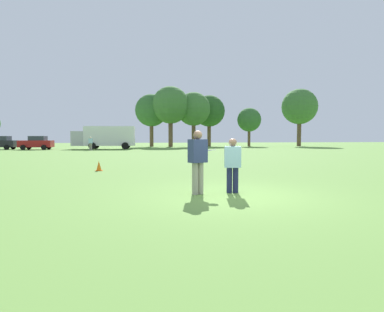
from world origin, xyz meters
name	(u,v)px	position (x,y,z in m)	size (l,w,h in m)	color
ground_plane	(231,196)	(0.00, 0.00, 0.00)	(190.99, 190.99, 0.00)	#608C3D
player_thrower	(198,158)	(-0.86, 0.39, 1.01)	(0.57, 0.48, 1.79)	gray
player_defender	(233,162)	(0.17, 0.42, 0.88)	(0.51, 0.36, 1.57)	#1E234C
frisbee	(211,150)	(-0.43, 0.54, 1.23)	(0.27, 0.27, 0.07)	white
traffic_cone	(99,166)	(-4.22, 7.59, 0.23)	(0.32, 0.32, 0.48)	#D8590C
parked_car_mid_left	(0,143)	(-20.07, 39.28, 0.92)	(4.32, 2.46, 1.82)	black
parked_car_center	(37,143)	(-15.11, 37.91, 0.92)	(4.32, 2.46, 1.82)	maroon
box_truck	(105,137)	(-6.21, 38.50, 1.75)	(8.66, 3.42, 3.18)	white
bystander_sideline_watcher	(91,143)	(-7.67, 33.82, 0.98)	(0.53, 0.37, 1.74)	gray
tree_center_elm	(151,111)	(0.95, 49.89, 6.43)	(5.76, 5.76, 9.36)	brown
tree_east_birch	(170,105)	(4.12, 47.80, 7.22)	(6.46, 6.46, 10.50)	brown
tree_east_oak	(194,109)	(8.38, 48.66, 6.68)	(5.98, 5.98, 9.72)	brown
tree_far_east_pine	(209,111)	(11.83, 51.05, 6.58)	(5.88, 5.88, 9.56)	brown
tree_far_west_pine	(249,120)	(18.62, 48.00, 4.85)	(4.34, 4.34, 7.05)	brown
tree_horizon_center	(300,107)	(28.56, 47.99, 7.40)	(6.62, 6.62, 10.77)	brown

